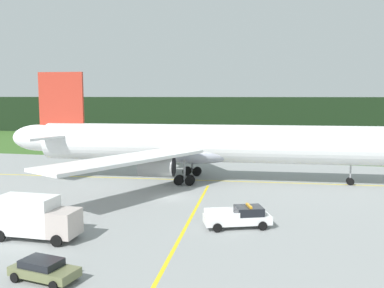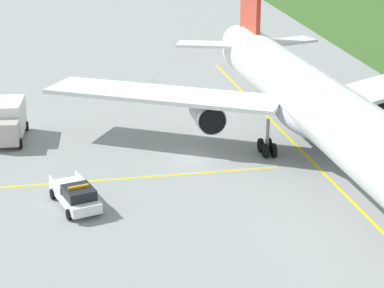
% 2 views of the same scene
% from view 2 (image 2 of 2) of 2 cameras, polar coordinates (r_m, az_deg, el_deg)
% --- Properties ---
extents(ground, '(320.00, 320.00, 0.00)m').
position_cam_2_polar(ground, '(56.78, -0.11, -1.18)').
color(ground, gray).
extents(taxiway_centerline_main, '(72.83, 5.52, 0.01)m').
position_cam_2_polar(taxiway_centerline_main, '(56.07, 10.39, -1.80)').
color(taxiway_centerline_main, yellow).
rests_on(taxiway_centerline_main, ground).
extents(taxiway_centerline_spur, '(2.68, 33.18, 0.01)m').
position_cam_2_polar(taxiway_centerline_spur, '(52.75, -10.22, -3.20)').
color(taxiway_centerline_spur, yellow).
rests_on(taxiway_centerline_spur, ground).
extents(airliner, '(54.85, 43.09, 14.36)m').
position_cam_2_polar(airliner, '(55.22, 10.40, 3.20)').
color(airliner, white).
rests_on(airliner, ground).
extents(ops_pickup_truck, '(6.01, 3.91, 1.94)m').
position_cam_2_polar(ops_pickup_truck, '(48.20, -9.73, -4.27)').
color(ops_pickup_truck, white).
rests_on(ops_pickup_truck, ground).
extents(catering_truck, '(6.51, 2.70, 3.53)m').
position_cam_2_polar(catering_truck, '(62.82, -15.11, 1.92)').
color(catering_truck, '#BAACA6').
rests_on(catering_truck, ground).
extents(taxiway_edge_light_west, '(0.12, 0.12, 0.39)m').
position_cam_2_polar(taxiway_edge_light_west, '(80.76, -3.22, 5.34)').
color(taxiway_edge_light_west, yellow).
rests_on(taxiway_edge_light_west, ground).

